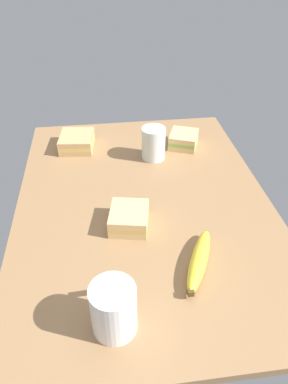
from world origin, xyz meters
The scene contains 7 objects.
tabletop centered at (0.00, 0.00, 1.00)cm, with size 90.00×64.00×2.00cm, color #936D47.
coffee_mug_black centered at (-33.98, 9.55, 7.24)cm, with size 9.96×7.87×10.20cm.
sandwich_main centered at (29.38, 17.30, 4.20)cm, with size 12.06×11.09×4.40cm.
sandwich_side centered at (26.32, -15.94, 4.20)cm, with size 11.45×10.94×4.40cm.
sandwich_extra centered at (-8.34, 4.58, 4.20)cm, with size 11.08×10.32×4.40cm.
glass_of_milk centered at (20.51, -5.45, 6.31)cm, with size 6.96×6.96×9.72cm.
banana centered at (-22.47, -8.41, 3.70)cm, with size 17.31×10.55×3.39cm.
Camera 1 is at (-69.34, 9.00, 58.69)cm, focal length 33.09 mm.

